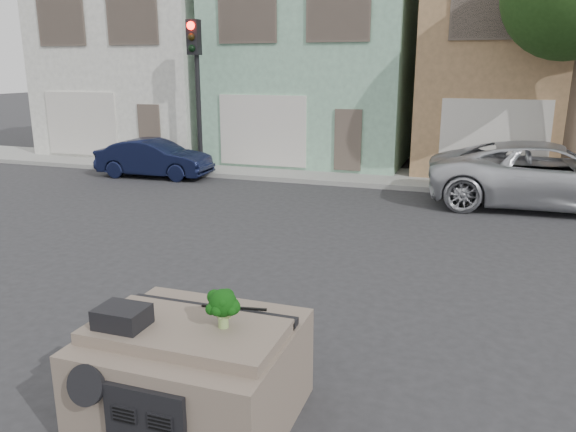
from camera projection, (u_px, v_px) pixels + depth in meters
The scene contains 12 objects.
ground_plane at pixel (289, 306), 8.66m from camera, with size 120.00×120.00×0.00m, color #303033.
sidewalk at pixel (393, 178), 18.23m from camera, with size 40.00×3.00×0.15m, color gray.
townhouse_white at pixel (158, 62), 24.39m from camera, with size 7.20×8.20×7.55m, color silver.
townhouse_mint at pixel (324, 62), 22.04m from camera, with size 7.20×8.20×7.55m, color #8ABC9D.
townhouse_tan at pixel (530, 61), 19.68m from camera, with size 7.20×8.20×7.55m, color #A27B53.
navy_sedan at pixel (155, 177), 18.82m from camera, with size 1.33×3.82×1.26m, color black.
silver_pickup at pixel (545, 207), 14.78m from camera, with size 2.81×6.09×1.69m, color silver.
traffic_signal at pixel (197, 99), 18.72m from camera, with size 0.40×0.40×5.10m, color black.
car_dashboard at pixel (195, 370), 5.77m from camera, with size 2.00×1.80×1.12m, color #736355.
instrument_hump at pixel (122, 317), 5.46m from camera, with size 0.48×0.38×0.20m, color black.
wiper_arm at pixel (234, 308), 5.88m from camera, with size 0.70×0.03×0.02m, color black.
broccoli at pixel (223, 308), 5.42m from camera, with size 0.33×0.33×0.40m, color #0A3409.
Camera 1 is at (2.58, -7.58, 3.58)m, focal length 35.00 mm.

